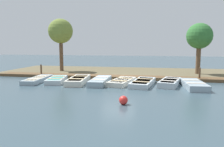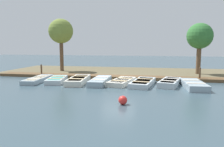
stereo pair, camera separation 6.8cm
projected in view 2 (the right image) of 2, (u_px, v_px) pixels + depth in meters
The scene contains 16 objects.
ground_plane at pixel (118, 81), 16.70m from camera, with size 80.00×80.00×0.00m, color #384C56.
shore_bank at pixel (127, 72), 21.56m from camera, with size 8.00×24.00×0.15m.
dock_walkway at pixel (121, 77), 17.78m from camera, with size 1.29×21.29×0.24m.
rowboat_0 at pixel (38, 79), 16.37m from camera, with size 3.64×1.34×0.34m.
rowboat_1 at pixel (57, 80), 16.11m from camera, with size 3.06×1.76×0.36m.
rowboat_2 at pixel (78, 80), 15.78m from camera, with size 3.67×1.58×0.42m.
rowboat_3 at pixel (100, 81), 15.43m from camera, with size 3.38×1.13×0.41m.
rowboat_4 at pixel (122, 82), 15.32m from camera, with size 3.26×1.76×0.35m.
rowboat_5 at pixel (143, 83), 14.93m from camera, with size 3.58×1.72×0.35m.
rowboat_6 at pixel (170, 82), 14.77m from camera, with size 3.14×1.77×0.41m.
rowboat_7 at pixel (193, 85), 14.02m from camera, with size 3.32×1.42×0.41m.
mooring_post_near at pixel (41, 70), 18.93m from camera, with size 0.14×0.14×1.07m.
mooring_post_far at pixel (200, 74), 16.44m from camera, with size 0.14×0.14×1.07m.
buoy at pixel (123, 100), 10.02m from camera, with size 0.41×0.41×0.41m.
park_tree_far_left at pixel (61, 32), 21.52m from camera, with size 2.41×2.41×5.30m.
park_tree_left at pixel (200, 37), 19.29m from camera, with size 2.27×2.27×4.66m.
Camera 2 is at (16.27, 2.71, 2.72)m, focal length 35.00 mm.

